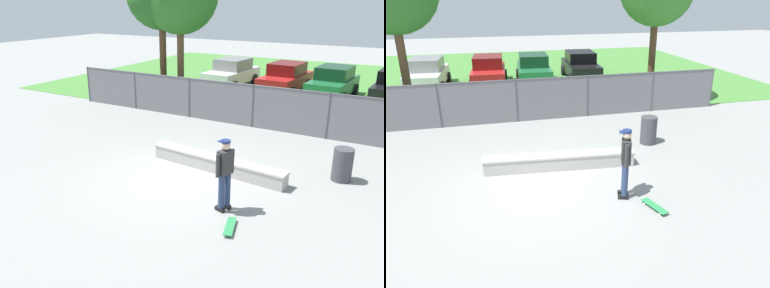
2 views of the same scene
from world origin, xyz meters
The scene contains 11 objects.
ground_plane centered at (0.00, 0.00, 0.00)m, with size 80.00×80.00×0.00m, color gray.
grass_strip centered at (0.00, 16.19, 0.01)m, with size 29.87×20.00×0.02m, color #478438.
concrete_ledge centered at (0.79, 1.13, 0.24)m, with size 4.53×0.90×0.46m.
skateboarder centered at (2.04, -0.94, 1.03)m, with size 0.37×0.58×1.84m.
skateboard centered at (2.55, -1.68, 0.07)m, with size 0.41×0.82×0.09m.
chainlink_fence centered at (0.00, 5.89, 0.96)m, with size 17.94×0.07×1.77m.
car_white centered at (-4.18, 13.00, 0.84)m, with size 2.23×4.31×1.66m.
car_red centered at (-0.86, 12.96, 0.84)m, with size 2.23×4.31×1.66m.
car_green centered at (1.72, 12.94, 0.84)m, with size 2.23×4.31×1.66m.
car_black centered at (4.68, 13.36, 0.84)m, with size 2.23×4.31×1.66m.
trash_bin centered at (4.21, 2.34, 0.48)m, with size 0.56×0.56×0.97m, color #3F3F44.
Camera 2 is at (-1.21, -8.72, 4.86)m, focal length 34.46 mm.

